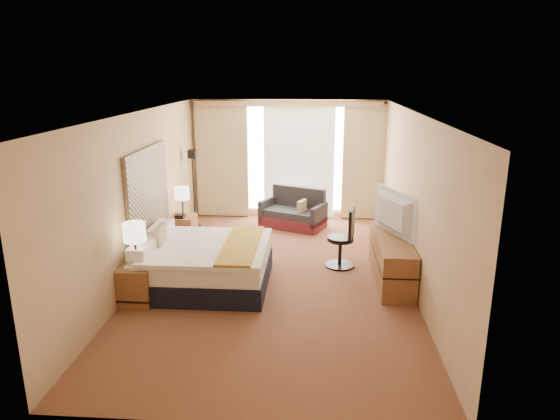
# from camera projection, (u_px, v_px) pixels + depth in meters

# --- Properties ---
(floor) EXTENTS (4.20, 7.00, 0.02)m
(floor) POSITION_uv_depth(u_px,v_px,m) (275.00, 276.00, 8.03)
(floor) COLOR #5B1A1B
(floor) RESTS_ON ground
(ceiling) EXTENTS (4.20, 7.00, 0.02)m
(ceiling) POSITION_uv_depth(u_px,v_px,m) (275.00, 113.00, 7.32)
(ceiling) COLOR silver
(ceiling) RESTS_ON wall_back
(wall_back) EXTENTS (4.20, 0.02, 2.60)m
(wall_back) POSITION_uv_depth(u_px,v_px,m) (288.00, 159.00, 11.04)
(wall_back) COLOR tan
(wall_back) RESTS_ON ground
(wall_front) EXTENTS (4.20, 0.02, 2.60)m
(wall_front) POSITION_uv_depth(u_px,v_px,m) (242.00, 298.00, 4.31)
(wall_front) COLOR tan
(wall_front) RESTS_ON ground
(wall_left) EXTENTS (0.02, 7.00, 2.60)m
(wall_left) POSITION_uv_depth(u_px,v_px,m) (142.00, 196.00, 7.82)
(wall_left) COLOR tan
(wall_left) RESTS_ON ground
(wall_right) EXTENTS (0.02, 7.00, 2.60)m
(wall_right) POSITION_uv_depth(u_px,v_px,m) (413.00, 201.00, 7.53)
(wall_right) COLOR tan
(wall_right) RESTS_ON ground
(headboard) EXTENTS (0.06, 1.85, 1.50)m
(headboard) POSITION_uv_depth(u_px,v_px,m) (148.00, 194.00, 8.01)
(headboard) COLOR black
(headboard) RESTS_ON wall_left
(nightstand_left) EXTENTS (0.45, 0.52, 0.55)m
(nightstand_left) POSITION_uv_depth(u_px,v_px,m) (138.00, 284.00, 7.07)
(nightstand_left) COLOR brown
(nightstand_left) RESTS_ON floor
(nightstand_right) EXTENTS (0.45, 0.52, 0.55)m
(nightstand_right) POSITION_uv_depth(u_px,v_px,m) (183.00, 230.00, 9.47)
(nightstand_right) COLOR brown
(nightstand_right) RESTS_ON floor
(media_dresser) EXTENTS (0.50, 1.80, 0.70)m
(media_dresser) POSITION_uv_depth(u_px,v_px,m) (391.00, 259.00, 7.81)
(media_dresser) COLOR brown
(media_dresser) RESTS_ON floor
(window) EXTENTS (2.30, 0.02, 2.30)m
(window) POSITION_uv_depth(u_px,v_px,m) (299.00, 159.00, 10.98)
(window) COLOR white
(window) RESTS_ON wall_back
(curtains) EXTENTS (4.12, 0.19, 2.56)m
(curtains) POSITION_uv_depth(u_px,v_px,m) (287.00, 155.00, 10.90)
(curtains) COLOR beige
(curtains) RESTS_ON floor
(bed) EXTENTS (1.93, 1.76, 0.94)m
(bed) POSITION_uv_depth(u_px,v_px,m) (204.00, 264.00, 7.65)
(bed) COLOR black
(bed) RESTS_ON floor
(loveseat) EXTENTS (1.48, 1.17, 0.81)m
(loveseat) POSITION_uv_depth(u_px,v_px,m) (294.00, 214.00, 10.53)
(loveseat) COLOR #5B1A23
(loveseat) RESTS_ON floor
(floor_lamp) EXTENTS (0.21, 0.21, 1.65)m
(floor_lamp) POSITION_uv_depth(u_px,v_px,m) (193.00, 173.00, 10.24)
(floor_lamp) COLOR black
(floor_lamp) RESTS_ON floor
(desk_chair) EXTENTS (0.49, 0.49, 1.02)m
(desk_chair) POSITION_uv_depth(u_px,v_px,m) (344.00, 241.00, 8.32)
(desk_chair) COLOR black
(desk_chair) RESTS_ON floor
(lamp_left) EXTENTS (0.31, 0.31, 0.65)m
(lamp_left) POSITION_uv_depth(u_px,v_px,m) (134.00, 233.00, 6.82)
(lamp_left) COLOR black
(lamp_left) RESTS_ON nightstand_left
(lamp_right) EXTENTS (0.27, 0.27, 0.57)m
(lamp_right) POSITION_uv_depth(u_px,v_px,m) (182.00, 194.00, 9.25)
(lamp_right) COLOR black
(lamp_right) RESTS_ON nightstand_right
(tissue_box) EXTENTS (0.15, 0.15, 0.12)m
(tissue_box) POSITION_uv_depth(u_px,v_px,m) (137.00, 260.00, 7.07)
(tissue_box) COLOR #88BAD3
(tissue_box) RESTS_ON nightstand_left
(telephone) EXTENTS (0.17, 0.14, 0.07)m
(telephone) POSITION_uv_depth(u_px,v_px,m) (180.00, 216.00, 9.27)
(telephone) COLOR black
(telephone) RESTS_ON nightstand_right
(television) EXTENTS (0.62, 1.17, 0.69)m
(television) POSITION_uv_depth(u_px,v_px,m) (389.00, 214.00, 7.77)
(television) COLOR black
(television) RESTS_ON media_dresser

